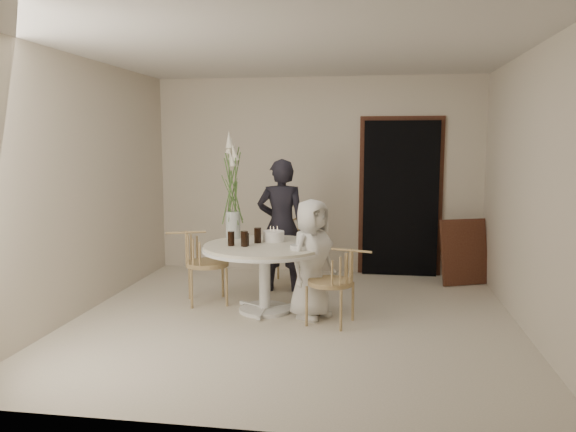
# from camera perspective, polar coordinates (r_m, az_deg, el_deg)

# --- Properties ---
(ground) EXTENTS (4.50, 4.50, 0.00)m
(ground) POSITION_cam_1_polar(r_m,az_deg,el_deg) (5.87, 0.58, -10.49)
(ground) COLOR beige
(ground) RESTS_ON ground
(room_shell) EXTENTS (4.50, 4.50, 4.50)m
(room_shell) POSITION_cam_1_polar(r_m,az_deg,el_deg) (5.58, 0.60, 5.52)
(room_shell) COLOR silver
(room_shell) RESTS_ON ground
(doorway) EXTENTS (1.00, 0.10, 2.10)m
(doorway) POSITION_cam_1_polar(r_m,az_deg,el_deg) (7.76, 11.36, 1.72)
(doorway) COLOR black
(doorway) RESTS_ON ground
(door_trim) EXTENTS (1.12, 0.03, 2.22)m
(door_trim) POSITION_cam_1_polar(r_m,az_deg,el_deg) (7.80, 11.36, 2.19)
(door_trim) COLOR #59311E
(door_trim) RESTS_ON ground
(table) EXTENTS (1.33, 1.33, 0.73)m
(table) POSITION_cam_1_polar(r_m,az_deg,el_deg) (6.01, -2.39, -4.00)
(table) COLOR white
(table) RESTS_ON ground
(picture_frame) EXTENTS (0.66, 0.42, 0.84)m
(picture_frame) POSITION_cam_1_polar(r_m,az_deg,el_deg) (7.53, 17.47, -3.50)
(picture_frame) COLOR #59311E
(picture_frame) RESTS_ON ground
(chair_far) EXTENTS (0.49, 0.52, 0.81)m
(chair_far) POSITION_cam_1_polar(r_m,az_deg,el_deg) (7.31, 0.21, -2.64)
(chair_far) COLOR tan
(chair_far) RESTS_ON ground
(chair_right) EXTENTS (0.54, 0.51, 0.78)m
(chair_right) POSITION_cam_1_polar(r_m,az_deg,el_deg) (5.60, 5.38, -6.02)
(chair_right) COLOR tan
(chair_right) RESTS_ON ground
(chair_left) EXTENTS (0.60, 0.58, 0.84)m
(chair_left) POSITION_cam_1_polar(r_m,az_deg,el_deg) (6.40, -9.26, -4.07)
(chair_left) COLOR tan
(chair_left) RESTS_ON ground
(girl) EXTENTS (0.63, 0.45, 1.62)m
(girl) POSITION_cam_1_polar(r_m,az_deg,el_deg) (6.82, -0.68, -0.97)
(girl) COLOR black
(girl) RESTS_ON ground
(boy) EXTENTS (0.66, 0.72, 1.24)m
(boy) POSITION_cam_1_polar(r_m,az_deg,el_deg) (5.81, 2.45, -4.36)
(boy) COLOR silver
(boy) RESTS_ON ground
(birthday_cake) EXTENTS (0.24, 0.24, 0.16)m
(birthday_cake) POSITION_cam_1_polar(r_m,az_deg,el_deg) (6.18, -1.48, -2.05)
(birthday_cake) COLOR white
(birthday_cake) RESTS_ON table
(cola_tumbler_a) EXTENTS (0.09, 0.09, 0.15)m
(cola_tumbler_a) POSITION_cam_1_polar(r_m,az_deg,el_deg) (5.94, -5.81, -2.30)
(cola_tumbler_a) COLOR black
(cola_tumbler_a) RESTS_ON table
(cola_tumbler_b) EXTENTS (0.07, 0.07, 0.14)m
(cola_tumbler_b) POSITION_cam_1_polar(r_m,az_deg,el_deg) (5.93, -4.29, -2.38)
(cola_tumbler_b) COLOR black
(cola_tumbler_b) RESTS_ON table
(cola_tumbler_c) EXTENTS (0.08, 0.08, 0.16)m
(cola_tumbler_c) POSITION_cam_1_polar(r_m,az_deg,el_deg) (5.89, -4.46, -2.32)
(cola_tumbler_c) COLOR black
(cola_tumbler_c) RESTS_ON table
(cola_tumbler_d) EXTENTS (0.10, 0.10, 0.16)m
(cola_tumbler_d) POSITION_cam_1_polar(r_m,az_deg,el_deg) (6.08, -3.10, -1.97)
(cola_tumbler_d) COLOR black
(cola_tumbler_d) RESTS_ON table
(plate_stack) EXTENTS (0.23, 0.23, 0.05)m
(plate_stack) POSITION_cam_1_polar(r_m,az_deg,el_deg) (5.70, 1.17, -3.20)
(plate_stack) COLOR silver
(plate_stack) RESTS_ON table
(flower_vase) EXTENTS (0.16, 0.16, 1.21)m
(flower_vase) POSITION_cam_1_polar(r_m,az_deg,el_deg) (6.34, -5.66, 2.54)
(flower_vase) COLOR silver
(flower_vase) RESTS_ON table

